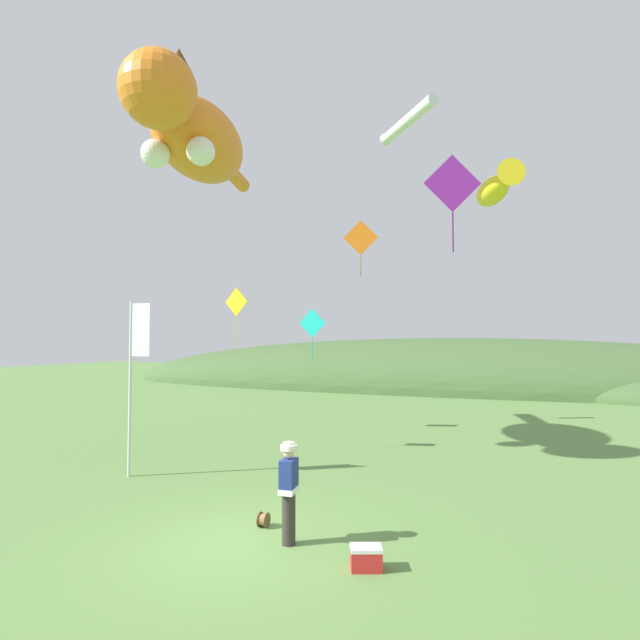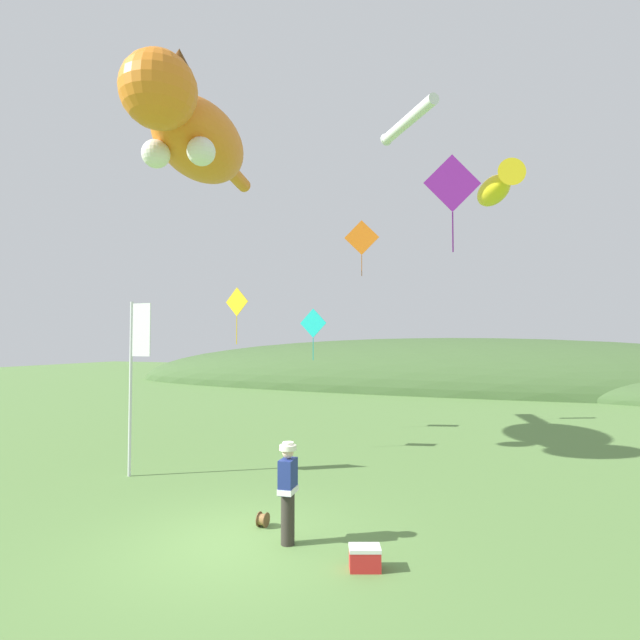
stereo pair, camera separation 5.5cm
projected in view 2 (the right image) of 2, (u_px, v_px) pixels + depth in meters
name	position (u px, v px, depth m)	size (l,w,h in m)	color
ground_plane	(237.00, 544.00, 8.72)	(120.00, 120.00, 0.00)	#5B8442
distant_hill_ridge	(486.00, 390.00, 36.20)	(60.14, 14.79, 7.56)	#426033
festival_attendant	(288.00, 489.00, 8.76)	(0.30, 0.44, 1.77)	#332D28
kite_spool	(263.00, 520.00, 9.55)	(0.17, 0.28, 0.28)	olive
picnic_cooler	(365.00, 558.00, 7.76)	(0.57, 0.48, 0.36)	red
festival_banner_pole	(135.00, 361.00, 13.19)	(0.66, 0.08, 4.61)	silver
kite_giant_cat	(193.00, 135.00, 16.10)	(3.68, 9.08, 2.80)	orange
kite_fish_windsock	(496.00, 188.00, 16.34)	(1.77, 3.24, 0.96)	yellow
kite_tube_streamer	(407.00, 121.00, 16.11)	(2.34, 2.69, 0.44)	white
kite_diamond_violet	(452.00, 184.00, 11.14)	(1.21, 0.52, 2.20)	purple
kite_diamond_teal	(313.00, 324.00, 19.96)	(1.17, 0.11, 2.07)	#19BFBF
kite_diamond_gold	(237.00, 303.00, 15.99)	(0.92, 0.20, 1.83)	yellow
kite_diamond_orange	(362.00, 238.00, 21.17)	(1.45, 0.36, 2.39)	orange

